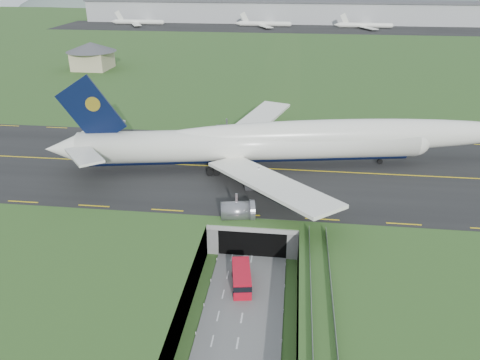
# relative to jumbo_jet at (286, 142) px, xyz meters

# --- Properties ---
(ground) EXTENTS (900.00, 900.00, 0.00)m
(ground) POSITION_rel_jumbo_jet_xyz_m (-4.63, -34.71, -11.89)
(ground) COLOR #2C5421
(ground) RESTS_ON ground
(airfield_deck) EXTENTS (800.00, 800.00, 6.00)m
(airfield_deck) POSITION_rel_jumbo_jet_xyz_m (-4.63, -34.71, -8.89)
(airfield_deck) COLOR gray
(airfield_deck) RESTS_ON ground
(trench_road) EXTENTS (12.00, 75.00, 0.20)m
(trench_road) POSITION_rel_jumbo_jet_xyz_m (-4.63, -42.21, -11.79)
(trench_road) COLOR slate
(trench_road) RESTS_ON ground
(taxiway) EXTENTS (800.00, 44.00, 0.18)m
(taxiway) POSITION_rel_jumbo_jet_xyz_m (-4.63, -1.71, -5.80)
(taxiway) COLOR black
(taxiway) RESTS_ON airfield_deck
(tunnel_portal) EXTENTS (17.00, 22.30, 6.00)m
(tunnel_portal) POSITION_rel_jumbo_jet_xyz_m (-4.63, -18.00, -8.55)
(tunnel_portal) COLOR gray
(tunnel_portal) RESTS_ON ground
(guideway) EXTENTS (3.00, 53.00, 7.05)m
(guideway) POSITION_rel_jumbo_jet_xyz_m (6.37, -53.82, -6.56)
(guideway) COLOR #A8A8A3
(guideway) RESTS_ON ground
(jumbo_jet) EXTENTS (104.80, 64.78, 21.79)m
(jumbo_jet) POSITION_rel_jumbo_jet_xyz_m (0.00, 0.00, 0.00)
(jumbo_jet) COLOR white
(jumbo_jet) RESTS_ON ground
(shuttle_tram) EXTENTS (4.06, 7.98, 3.10)m
(shuttle_tram) POSITION_rel_jumbo_jet_xyz_m (-5.53, -35.22, -10.18)
(shuttle_tram) COLOR red
(shuttle_tram) RESTS_ON ground
(service_building) EXTENTS (20.83, 20.83, 11.14)m
(service_building) POSITION_rel_jumbo_jet_xyz_m (-83.14, 93.82, 0.71)
(service_building) COLOR #C2B48C
(service_building) RESTS_ON ground
(cargo_terminal) EXTENTS (320.00, 67.00, 15.60)m
(cargo_terminal) POSITION_rel_jumbo_jet_xyz_m (-4.86, 264.70, 2.07)
(cargo_terminal) COLOR #B2B2B2
(cargo_terminal) RESTS_ON ground
(distant_hills) EXTENTS (700.00, 91.00, 60.00)m
(distant_hills) POSITION_rel_jumbo_jet_xyz_m (59.75, 395.29, -15.89)
(distant_hills) COLOR #4F5F58
(distant_hills) RESTS_ON ground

